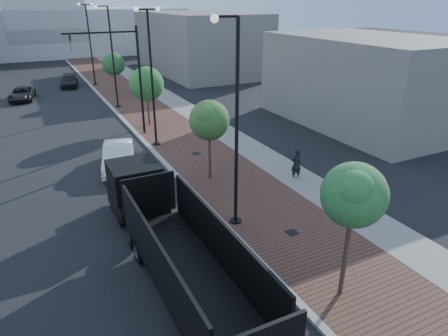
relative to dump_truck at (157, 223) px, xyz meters
name	(u,v)px	position (x,y,z in m)	size (l,w,h in m)	color
sidewalk	(132,92)	(6.77, 30.41, -1.23)	(7.00, 140.00, 0.12)	#4C2D23
concrete_strip	(155,90)	(9.47, 30.41, -1.23)	(2.40, 140.00, 0.13)	slate
curb	(100,95)	(3.27, 30.41, -1.22)	(0.30, 140.00, 0.14)	gray
dump_truck	(157,223)	(0.00, 0.00, 0.00)	(2.36, 13.32, 3.07)	black
white_sedan	(118,156)	(0.56, 9.51, -0.50)	(1.68, 4.83, 1.59)	silver
dark_car_mid	(22,94)	(-4.22, 32.06, -0.64)	(2.17, 4.70, 1.31)	black
dark_car_far	(69,81)	(1.00, 37.04, -0.64)	(1.83, 4.51, 1.31)	black
pedestrian	(296,164)	(9.38, 3.29, -0.36)	(0.68, 0.45, 1.88)	black
streetlight_1	(234,136)	(3.76, 0.41, 3.05)	(1.44, 0.56, 9.21)	black
streetlight_2	(152,78)	(3.87, 12.41, 3.53)	(1.72, 0.56, 9.28)	black
streetlight_3	(112,62)	(3.76, 24.41, 3.05)	(1.44, 0.56, 9.21)	black
streetlight_4	(90,44)	(3.87, 36.41, 3.53)	(1.72, 0.56, 9.28)	black
traffic_mast	(127,70)	(2.97, 15.41, 3.69)	(5.09, 0.20, 8.00)	black
tree_0	(354,195)	(4.92, -5.57, 2.69)	(2.21, 2.13, 5.07)	#382619
tree_1	(210,120)	(4.92, 5.43, 2.28)	(2.29, 2.23, 4.70)	#382619
tree_2	(147,84)	(4.92, 17.43, 2.13)	(2.75, 2.75, 4.81)	#382619
tree_3	(114,64)	(4.92, 29.43, 2.12)	(2.39, 2.34, 4.60)	#382619
convention_center	(41,19)	(1.27, 75.41, 4.71)	(50.00, 30.00, 50.00)	#ABAEB6
commercial_block_ne	(198,42)	(19.27, 40.41, 2.71)	(12.00, 22.00, 8.00)	slate
commercial_block_e	(365,81)	(21.27, 10.41, 2.21)	(10.00, 16.00, 7.00)	slate
utility_cover_1	(292,232)	(5.67, -1.59, -1.16)	(0.50, 0.50, 0.02)	black
utility_cover_2	(196,153)	(5.67, 9.41, -1.16)	(0.50, 0.50, 0.02)	black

